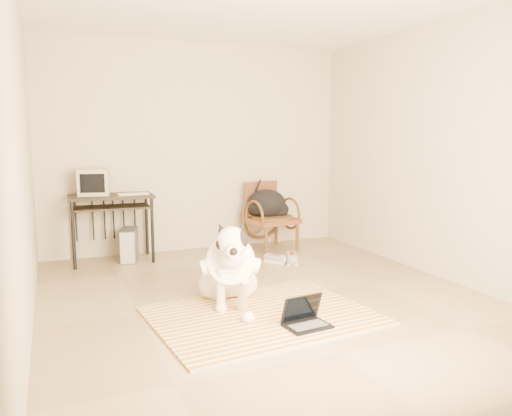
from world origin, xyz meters
TOP-DOWN VIEW (x-y plane):
  - floor at (0.00, 0.00)m, footprint 4.50×4.50m
  - wall_back at (0.00, 2.25)m, footprint 4.50×0.00m
  - wall_front at (0.00, -2.25)m, footprint 4.50×0.00m
  - wall_left at (-2.00, 0.00)m, footprint 0.00×4.50m
  - wall_right at (2.00, 0.00)m, footprint 0.00×4.50m
  - rug at (-0.23, -0.46)m, footprint 1.91×1.53m
  - dog at (-0.38, -0.07)m, footprint 0.58×1.15m
  - laptop at (-0.01, -0.82)m, footprint 0.37×0.29m
  - computer_desk at (-1.16, 1.94)m, footprint 0.99×0.57m
  - crt_monitor at (-1.34, 2.02)m, footprint 0.40×0.38m
  - desk_keyboard at (-0.91, 1.85)m, footprint 0.37×0.18m
  - pc_tower at (-0.97, 1.91)m, footprint 0.27×0.45m
  - rattan_chair at (0.86, 1.85)m, footprint 0.68×0.66m
  - backpack at (0.85, 1.87)m, footprint 0.57×0.44m
  - sneaker_left at (0.63, 1.16)m, footprint 0.24×0.28m
  - sneaker_right at (0.82, 1.08)m, footprint 0.23×0.33m

SIDE VIEW (x-z plane):
  - floor at x=0.00m, z-range 0.00..0.00m
  - rug at x=-0.23m, z-range 0.00..0.02m
  - sneaker_left at x=0.63m, z-range 0.00..0.09m
  - sneaker_right at x=0.82m, z-range -0.01..0.10m
  - laptop at x=-0.01m, z-range -0.04..0.20m
  - pc_tower at x=-0.97m, z-range 0.00..0.39m
  - dog at x=-0.38m, z-range -0.08..0.74m
  - rattan_chair at x=0.86m, z-range 0.00..0.90m
  - backpack at x=0.85m, z-range 0.40..0.79m
  - computer_desk at x=-1.16m, z-range 0.29..1.10m
  - desk_keyboard at x=-0.91m, z-range 0.81..0.83m
  - crt_monitor at x=-1.34m, z-range 0.81..1.12m
  - wall_back at x=0.00m, z-range -0.90..3.60m
  - wall_front at x=0.00m, z-range -0.90..3.60m
  - wall_left at x=-2.00m, z-range -0.90..3.60m
  - wall_right at x=2.00m, z-range -0.90..3.60m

